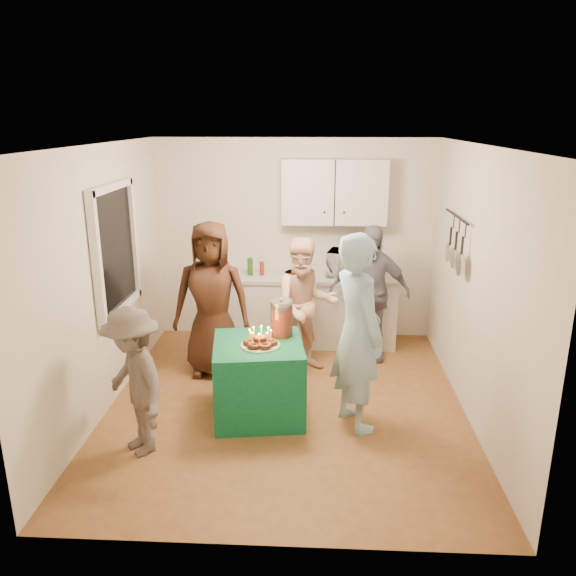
{
  "coord_description": "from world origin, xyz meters",
  "views": [
    {
      "loc": [
        0.28,
        -5.18,
        2.84
      ],
      "look_at": [
        0.0,
        0.35,
        1.15
      ],
      "focal_mm": 35.0,
      "sensor_mm": 36.0,
      "label": 1
    }
  ],
  "objects_px": {
    "punch_jar": "(282,319)",
    "microwave": "(351,264)",
    "child_near_left": "(134,382)",
    "woman_back_left": "(212,299)",
    "woman_back_center": "(305,306)",
    "counter": "(309,311)",
    "woman_back_right": "(369,293)",
    "party_table": "(259,379)",
    "man_birthday": "(357,333)"
  },
  "relations": [
    {
      "from": "punch_jar",
      "to": "woman_back_left",
      "type": "height_order",
      "value": "woman_back_left"
    },
    {
      "from": "punch_jar",
      "to": "child_near_left",
      "type": "height_order",
      "value": "child_near_left"
    },
    {
      "from": "woman_back_left",
      "to": "child_near_left",
      "type": "bearing_deg",
      "value": -103.8
    },
    {
      "from": "man_birthday",
      "to": "woman_back_left",
      "type": "xyz_separation_m",
      "value": [
        -1.55,
        1.08,
        -0.06
      ]
    },
    {
      "from": "microwave",
      "to": "man_birthday",
      "type": "height_order",
      "value": "man_birthday"
    },
    {
      "from": "microwave",
      "to": "child_near_left",
      "type": "bearing_deg",
      "value": -114.55
    },
    {
      "from": "counter",
      "to": "microwave",
      "type": "bearing_deg",
      "value": 0.0
    },
    {
      "from": "party_table",
      "to": "counter",
      "type": "bearing_deg",
      "value": 76.41
    },
    {
      "from": "man_birthday",
      "to": "woman_back_right",
      "type": "relative_size",
      "value": 1.14
    },
    {
      "from": "punch_jar",
      "to": "man_birthday",
      "type": "distance_m",
      "value": 0.8
    },
    {
      "from": "microwave",
      "to": "party_table",
      "type": "xyz_separation_m",
      "value": [
        -0.99,
        -1.9,
        -0.69
      ]
    },
    {
      "from": "woman_back_right",
      "to": "counter",
      "type": "bearing_deg",
      "value": 148.1
    },
    {
      "from": "microwave",
      "to": "child_near_left",
      "type": "distance_m",
      "value": 3.29
    },
    {
      "from": "woman_back_left",
      "to": "woman_back_center",
      "type": "distance_m",
      "value": 1.06
    },
    {
      "from": "counter",
      "to": "woman_back_right",
      "type": "relative_size",
      "value": 1.33
    },
    {
      "from": "microwave",
      "to": "party_table",
      "type": "relative_size",
      "value": 0.68
    },
    {
      "from": "counter",
      "to": "woman_back_left",
      "type": "bearing_deg",
      "value": -138.41
    },
    {
      "from": "microwave",
      "to": "woman_back_left",
      "type": "bearing_deg",
      "value": -136.33
    },
    {
      "from": "woman_back_left",
      "to": "party_table",
      "type": "bearing_deg",
      "value": -57.61
    },
    {
      "from": "counter",
      "to": "child_near_left",
      "type": "xyz_separation_m",
      "value": [
        -1.46,
        -2.59,
        0.24
      ]
    },
    {
      "from": "microwave",
      "to": "woman_back_center",
      "type": "relative_size",
      "value": 0.37
    },
    {
      "from": "punch_jar",
      "to": "woman_back_left",
      "type": "relative_size",
      "value": 0.19
    },
    {
      "from": "counter",
      "to": "woman_back_center",
      "type": "xyz_separation_m",
      "value": [
        -0.03,
        -0.84,
        0.36
      ]
    },
    {
      "from": "microwave",
      "to": "woman_back_left",
      "type": "height_order",
      "value": "woman_back_left"
    },
    {
      "from": "microwave",
      "to": "woman_back_center",
      "type": "height_order",
      "value": "woman_back_center"
    },
    {
      "from": "woman_back_center",
      "to": "party_table",
      "type": "bearing_deg",
      "value": -126.28
    },
    {
      "from": "counter",
      "to": "woman_back_left",
      "type": "distance_m",
      "value": 1.51
    },
    {
      "from": "counter",
      "to": "party_table",
      "type": "distance_m",
      "value": 1.96
    },
    {
      "from": "party_table",
      "to": "man_birthday",
      "type": "distance_m",
      "value": 1.1
    },
    {
      "from": "microwave",
      "to": "man_birthday",
      "type": "distance_m",
      "value": 2.04
    },
    {
      "from": "woman_back_right",
      "to": "woman_back_left",
      "type": "bearing_deg",
      "value": -164.02
    },
    {
      "from": "microwave",
      "to": "party_table",
      "type": "distance_m",
      "value": 2.25
    },
    {
      "from": "woman_back_right",
      "to": "party_table",
      "type": "bearing_deg",
      "value": -128.79
    },
    {
      "from": "party_table",
      "to": "woman_back_right",
      "type": "distance_m",
      "value": 1.92
    },
    {
      "from": "party_table",
      "to": "punch_jar",
      "type": "xyz_separation_m",
      "value": [
        0.21,
        0.22,
        0.55
      ]
    },
    {
      "from": "party_table",
      "to": "child_near_left",
      "type": "height_order",
      "value": "child_near_left"
    },
    {
      "from": "woman_back_left",
      "to": "woman_back_right",
      "type": "distance_m",
      "value": 1.87
    },
    {
      "from": "microwave",
      "to": "punch_jar",
      "type": "bearing_deg",
      "value": -101.87
    },
    {
      "from": "woman_back_right",
      "to": "child_near_left",
      "type": "height_order",
      "value": "woman_back_right"
    },
    {
      "from": "woman_back_left",
      "to": "woman_back_center",
      "type": "relative_size",
      "value": 1.12
    },
    {
      "from": "man_birthday",
      "to": "woman_back_center",
      "type": "relative_size",
      "value": 1.19
    },
    {
      "from": "woman_back_left",
      "to": "woman_back_center",
      "type": "bearing_deg",
      "value": 5.55
    },
    {
      "from": "counter",
      "to": "child_near_left",
      "type": "height_order",
      "value": "child_near_left"
    },
    {
      "from": "party_table",
      "to": "woman_back_left",
      "type": "height_order",
      "value": "woman_back_left"
    },
    {
      "from": "counter",
      "to": "punch_jar",
      "type": "bearing_deg",
      "value": -98.35
    },
    {
      "from": "punch_jar",
      "to": "microwave",
      "type": "bearing_deg",
      "value": 65.22
    },
    {
      "from": "woman_back_left",
      "to": "woman_back_right",
      "type": "xyz_separation_m",
      "value": [
        1.8,
        0.5,
        -0.06
      ]
    },
    {
      "from": "party_table",
      "to": "woman_back_right",
      "type": "relative_size",
      "value": 0.51
    },
    {
      "from": "punch_jar",
      "to": "woman_back_center",
      "type": "xyz_separation_m",
      "value": [
        0.22,
        0.84,
        -0.14
      ]
    },
    {
      "from": "party_table",
      "to": "punch_jar",
      "type": "distance_m",
      "value": 0.63
    }
  ]
}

